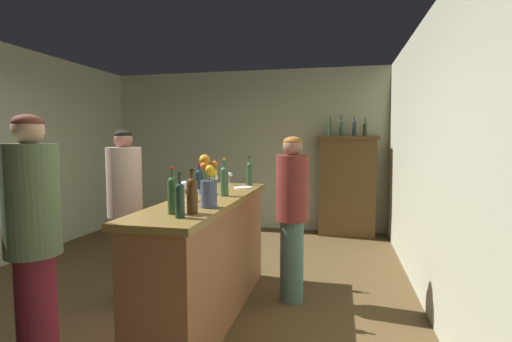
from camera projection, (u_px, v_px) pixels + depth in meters
floor at (146, 318)px, 3.33m from camera, size 9.32×9.32×0.00m
wall_back at (246, 150)px, 6.76m from camera, size 4.97×0.12×2.76m
wall_right at (461, 166)px, 2.68m from camera, size 0.12×7.29×2.76m
bar_counter at (209, 257)px, 3.35m from camera, size 0.56×2.23×1.06m
display_cabinet at (347, 184)px, 6.15m from camera, size 0.97×0.39×1.62m
wine_bottle_riesling at (224, 180)px, 3.39m from camera, size 0.07×0.07×0.34m
wine_bottle_chardonnay at (180, 198)px, 2.44m from camera, size 0.06×0.06×0.30m
wine_bottle_malbec at (249, 172)px, 4.20m from camera, size 0.07×0.07×0.32m
wine_bottle_merlot at (173, 193)px, 2.57m from camera, size 0.07×0.07×0.32m
wine_bottle_pinot at (192, 193)px, 2.59m from camera, size 0.08×0.08×0.31m
wine_bottle_syrah at (199, 180)px, 3.54m from camera, size 0.07×0.07×0.29m
wine_glass_front at (229, 176)px, 4.23m from camera, size 0.07×0.07×0.14m
wine_glass_mid at (214, 178)px, 3.94m from camera, size 0.08×0.08×0.14m
wine_glass_rear at (184, 186)px, 3.13m from camera, size 0.08×0.08×0.17m
wine_glass_spare at (195, 193)px, 2.89m from camera, size 0.08×0.08×0.14m
flower_arrangement at (209, 184)px, 2.81m from camera, size 0.14×0.14×0.40m
cheese_plate at (243, 188)px, 3.95m from camera, size 0.19×0.19×0.01m
display_bottle_left at (330, 128)px, 6.14m from camera, size 0.06×0.06×0.31m
display_bottle_midleft at (341, 127)px, 6.10m from camera, size 0.07×0.07×0.33m
display_bottle_center at (354, 127)px, 6.05m from camera, size 0.06×0.06×0.32m
display_bottle_midright at (365, 128)px, 6.02m from camera, size 0.06×0.06×0.29m
patron_in_navy at (33, 241)px, 2.30m from camera, size 0.32×0.32×1.72m
patron_in_grey at (125, 209)px, 3.60m from camera, size 0.32×0.32×1.66m
bartender at (292, 211)px, 3.62m from camera, size 0.31×0.31×1.60m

